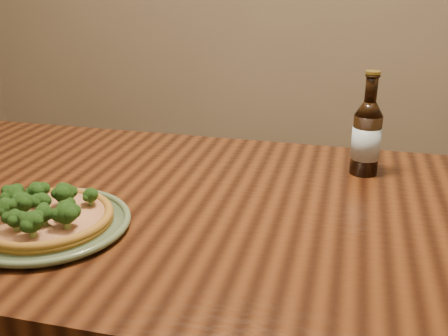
% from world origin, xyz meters
% --- Properties ---
extents(table, '(1.60, 0.90, 0.75)m').
position_xyz_m(table, '(0.00, 0.10, 0.66)').
color(table, '#44210E').
rests_on(table, ground).
extents(plate, '(0.32, 0.32, 0.02)m').
position_xyz_m(plate, '(-0.16, -0.09, 0.76)').
color(plate, '#536546').
rests_on(plate, table).
extents(pizza, '(0.26, 0.26, 0.07)m').
position_xyz_m(pizza, '(-0.16, -0.09, 0.78)').
color(pizza, olive).
rests_on(pizza, plate).
extents(beer_bottle, '(0.07, 0.07, 0.25)m').
position_xyz_m(beer_bottle, '(0.44, 0.36, 0.84)').
color(beer_bottle, black).
rests_on(beer_bottle, table).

